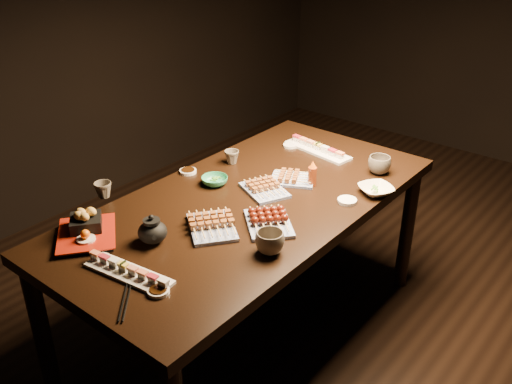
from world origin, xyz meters
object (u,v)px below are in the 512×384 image
yakitori_plate_right (212,222)px  edamame_bowl_cream (376,190)px  teacup_mid_right (270,242)px  teacup_far_left (232,157)px  dining_table (249,271)px  teapot (152,229)px  yakitori_plate_center (264,186)px  edamame_bowl_green (215,181)px  yakitori_plate_left (293,176)px  condiment_bottle (312,173)px  sushi_platter_near (128,270)px  sushi_platter_far (318,147)px  teacup_near_left (103,190)px  tempura_tray (86,226)px  teacup_far_right (379,165)px

yakitori_plate_right → edamame_bowl_cream: size_ratio=1.63×
teacup_mid_right → teacup_far_left: bearing=141.4°
dining_table → teapot: 0.65m
yakitori_plate_center → edamame_bowl_green: 0.24m
yakitori_plate_left → teapot: 0.76m
teacup_mid_right → teacup_far_left: 0.80m
yakitori_plate_center → condiment_bottle: bearing=80.0°
dining_table → teacup_far_left: 0.57m
yakitori_plate_left → teacup_mid_right: (0.28, -0.53, 0.02)m
yakitori_plate_center → condiment_bottle: (0.13, 0.19, 0.03)m
sushi_platter_near → yakitori_plate_center: 0.79m
dining_table → sushi_platter_near: sushi_platter_near is taller
sushi_platter_far → condiment_bottle: 0.39m
dining_table → yakitori_plate_left: (0.04, 0.27, 0.40)m
teacup_near_left → condiment_bottle: (0.64, 0.67, 0.02)m
tempura_tray → teacup_far_left: tempura_tray is taller
teacup_far_left → teapot: teapot is taller
sushi_platter_near → teacup_near_left: bearing=142.8°
sushi_platter_far → teacup_far_right: size_ratio=3.54×
yakitori_plate_left → yakitori_plate_center: bearing=-129.2°
teacup_far_right → teapot: size_ratio=0.81×
edamame_bowl_green → teacup_far_left: size_ratio=1.67×
edamame_bowl_green → teacup_near_left: bearing=-126.4°
dining_table → teacup_mid_right: teacup_mid_right is taller
edamame_bowl_green → teacup_mid_right: (0.54, -0.28, 0.02)m
dining_table → tempura_tray: size_ratio=6.70×
tempura_tray → teacup_far_right: 1.36m
teacup_far_right → tempura_tray: bearing=-116.0°
dining_table → sushi_platter_far: size_ratio=4.75×
dining_table → teacup_far_right: 0.79m
yakitori_plate_right → yakitori_plate_center: bearing=132.8°
teacup_far_right → yakitori_plate_center: bearing=-121.5°
yakitori_plate_center → edamame_bowl_green: size_ratio=1.80×
sushi_platter_near → yakitori_plate_left: 0.96m
yakitori_plate_right → teacup_far_right: bearing=110.4°
teacup_near_left → teacup_mid_right: 0.84m
tempura_tray → dining_table: bearing=102.8°
teacup_near_left → teacup_mid_right: teacup_mid_right is taller
edamame_bowl_green → sushi_platter_near: bearing=-71.0°
yakitori_plate_left → edamame_bowl_green: size_ratio=1.66×
edamame_bowl_cream → teacup_mid_right: teacup_mid_right is taller
yakitori_plate_left → teacup_far_right: bearing=23.6°
yakitori_plate_right → tempura_tray: (-0.33, -0.35, 0.02)m
teapot → teacup_mid_right: bearing=65.5°
condiment_bottle → dining_table: bearing=-114.2°
sushi_platter_near → teacup_far_right: size_ratio=3.22×
teacup_near_left → dining_table: bearing=36.6°
dining_table → teacup_mid_right: size_ratio=16.52×
tempura_tray → teacup_mid_right: (0.61, 0.37, -0.01)m
teacup_far_right → condiment_bottle: bearing=-119.5°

